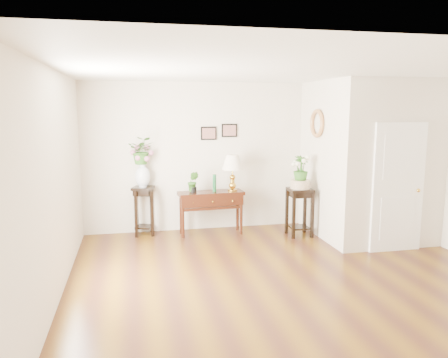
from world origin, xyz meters
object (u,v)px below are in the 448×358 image
object	(u,v)px
plant_stand_a	(144,211)
table_lamp	(233,172)
plant_stand_b	(299,212)
console_table	(211,213)

from	to	relation	value
plant_stand_a	table_lamp	bearing A→B (deg)	-7.62
table_lamp	plant_stand_b	world-z (taller)	table_lamp
table_lamp	console_table	bearing A→B (deg)	180.00
console_table	plant_stand_a	distance (m)	1.24
console_table	plant_stand_b	xyz separation A→B (m)	(1.57, -0.44, 0.04)
table_lamp	plant_stand_b	bearing A→B (deg)	-20.75
console_table	table_lamp	xyz separation A→B (m)	(0.41, 0.00, 0.75)
plant_stand_b	table_lamp	bearing A→B (deg)	159.25
plant_stand_a	plant_stand_b	world-z (taller)	plant_stand_a
plant_stand_a	plant_stand_b	distance (m)	2.86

